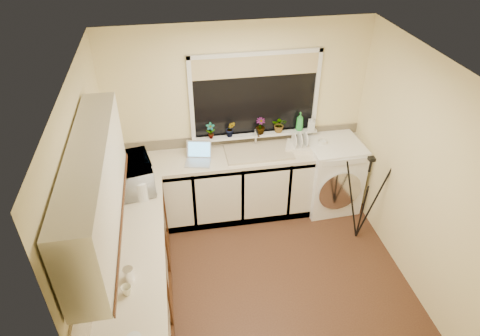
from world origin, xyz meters
The scene contains 33 objects.
floor centered at (0.00, 0.00, 0.00)m, with size 3.20×3.20×0.00m, color #4F311F.
ceiling centered at (0.00, 0.00, 2.45)m, with size 3.20×3.20×0.00m, color white.
wall_back centered at (0.00, 1.50, 1.23)m, with size 3.20×3.20×0.00m, color beige.
wall_front centered at (0.00, -1.50, 1.23)m, with size 3.20×3.20×0.00m, color beige.
wall_left centered at (-1.60, 0.00, 1.23)m, with size 3.00×3.00×0.00m, color beige.
wall_right centered at (1.60, 0.00, 1.23)m, with size 3.00×3.00×0.00m, color beige.
base_cabinet_back centered at (-0.33, 1.20, 0.43)m, with size 2.55×0.60×0.86m, color silver.
base_cabinet_left centered at (-1.30, -0.30, 0.43)m, with size 0.54×2.40×0.86m, color silver.
worktop_back centered at (0.00, 1.20, 0.88)m, with size 3.20×0.60×0.04m, color beige.
worktop_left centered at (-1.30, -0.30, 0.88)m, with size 0.60×2.40×0.04m, color beige.
upper_cabinet centered at (-1.44, -0.45, 1.80)m, with size 0.28×1.90×0.70m, color silver.
splashback_left centered at (-1.59, -0.30, 1.12)m, with size 0.02×2.40×0.45m, color beige.
splashback_back centered at (0.00, 1.49, 0.97)m, with size 3.20×0.02×0.14m, color beige.
window_glass centered at (0.20, 1.49, 1.55)m, with size 1.50×0.02×1.00m, color black.
window_blind centered at (0.20, 1.46, 1.92)m, with size 1.50×0.02×0.25m, color tan.
windowsill centered at (0.20, 1.43, 1.04)m, with size 1.60×0.14×0.03m, color white.
sink centered at (0.20, 1.20, 0.91)m, with size 0.82×0.46×0.03m, color tan.
faucet centered at (0.20, 1.38, 1.02)m, with size 0.03×0.03×0.24m, color silver.
washing_machine centered at (1.18, 1.16, 0.48)m, with size 0.68×0.66×0.96m, color white.
laptop centered at (-0.55, 1.16, 0.96)m, with size 0.36×0.36×0.21m.
kettle centered at (-1.21, 0.53, 1.01)m, with size 0.16×0.16×0.21m, color silver.
dish_rack centered at (0.74, 1.20, 0.93)m, with size 0.36×0.27×0.05m, color silver.
tripod centered at (1.32, 0.46, 0.59)m, with size 0.58×0.58×1.18m, color black, non-canonical shape.
steel_jar centered at (-1.31, -0.58, 0.96)m, with size 0.09×0.09×0.12m, color white.
microwave centered at (-1.30, 0.75, 1.06)m, with size 0.59×0.40×0.33m, color white.
plant_a centered at (-0.37, 1.40, 1.16)m, with size 0.11×0.08×0.21m, color #999999.
plant_b centered at (-0.12, 1.41, 1.16)m, with size 0.12×0.09×0.21m, color #999999.
plant_c centered at (0.26, 1.41, 1.16)m, with size 0.12×0.12×0.21m, color #999999.
plant_d centered at (0.51, 1.42, 1.15)m, with size 0.19×0.16×0.21m, color #999999.
soap_bottle_green centered at (0.78, 1.42, 1.17)m, with size 0.09×0.09×0.24m, color green.
soap_bottle_clear centered at (0.93, 1.39, 1.15)m, with size 0.09×0.09×0.20m, color #999999.
cup_back centered at (1.03, 1.20, 0.95)m, with size 0.12×0.12×0.10m, color silver.
cup_left centered at (-1.32, -0.74, 0.94)m, with size 0.09×0.09×0.08m, color #EFE8C5.
Camera 1 is at (-0.81, -3.20, 3.76)m, focal length 32.08 mm.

